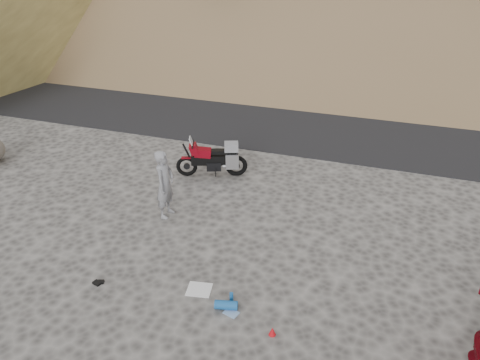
% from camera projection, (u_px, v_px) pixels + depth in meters
% --- Properties ---
extents(ground, '(140.00, 140.00, 0.00)m').
position_uv_depth(ground, '(174.00, 247.00, 10.34)').
color(ground, '#3F3D3A').
rests_on(ground, ground).
extents(road, '(120.00, 7.00, 0.05)m').
position_uv_depth(road, '(278.00, 114.00, 17.87)').
color(road, black).
rests_on(road, ground).
extents(motorcycle, '(1.93, 0.98, 1.20)m').
position_uv_depth(motorcycle, '(215.00, 159.00, 13.16)').
color(motorcycle, black).
rests_on(motorcycle, ground).
extents(man, '(0.41, 0.63, 1.72)m').
position_uv_depth(man, '(168.00, 215.00, 11.53)').
color(man, gray).
rests_on(man, ground).
extents(gear_white_cloth, '(0.54, 0.49, 0.02)m').
position_uv_depth(gear_white_cloth, '(199.00, 289.00, 9.10)').
color(gear_white_cloth, white).
rests_on(gear_white_cloth, ground).
extents(gear_blue_mat, '(0.45, 0.26, 0.17)m').
position_uv_depth(gear_blue_mat, '(226.00, 305.00, 8.61)').
color(gear_blue_mat, '#1A579C').
rests_on(gear_blue_mat, ground).
extents(gear_bottle, '(0.08, 0.08, 0.20)m').
position_uv_depth(gear_bottle, '(231.00, 297.00, 8.78)').
color(gear_bottle, '#1A579C').
rests_on(gear_bottle, ground).
extents(gear_funnel, '(0.13, 0.13, 0.17)m').
position_uv_depth(gear_funnel, '(272.00, 331.00, 8.05)').
color(gear_funnel, red).
rests_on(gear_funnel, ground).
extents(gear_glove_a, '(0.18, 0.15, 0.05)m').
position_uv_depth(gear_glove_a, '(97.00, 283.00, 9.25)').
color(gear_glove_a, black).
rests_on(gear_glove_a, ground).
extents(gear_glove_b, '(0.16, 0.14, 0.04)m').
position_uv_depth(gear_glove_b, '(101.00, 282.00, 9.28)').
color(gear_glove_b, black).
rests_on(gear_glove_b, ground).
extents(gear_blue_cloth, '(0.31, 0.26, 0.01)m').
position_uv_depth(gear_blue_cloth, '(231.00, 313.00, 8.55)').
color(gear_blue_cloth, '#7E9EC4').
rests_on(gear_blue_cloth, ground).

